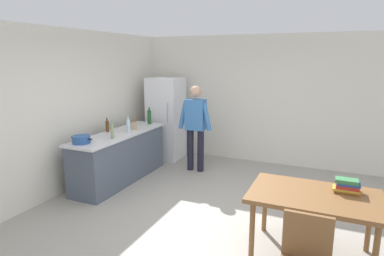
% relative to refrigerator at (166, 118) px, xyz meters
% --- Properties ---
extents(ground_plane, '(14.00, 14.00, 0.00)m').
position_rel_refrigerator_xyz_m(ground_plane, '(1.90, -2.40, -0.90)').
color(ground_plane, '#9E998E').
extents(wall_back, '(6.40, 0.12, 2.70)m').
position_rel_refrigerator_xyz_m(wall_back, '(1.90, 0.60, 0.45)').
color(wall_back, silver).
rests_on(wall_back, ground_plane).
extents(wall_left, '(0.12, 5.60, 2.70)m').
position_rel_refrigerator_xyz_m(wall_left, '(-0.70, -2.20, 0.45)').
color(wall_left, silver).
rests_on(wall_left, ground_plane).
extents(kitchen_counter, '(0.64, 2.20, 0.90)m').
position_rel_refrigerator_xyz_m(kitchen_counter, '(-0.10, -1.60, -0.45)').
color(kitchen_counter, '#4C5666').
rests_on(kitchen_counter, ground_plane).
extents(refrigerator, '(0.70, 0.67, 1.80)m').
position_rel_refrigerator_xyz_m(refrigerator, '(0.00, 0.00, 0.00)').
color(refrigerator, white).
rests_on(refrigerator, ground_plane).
extents(person, '(0.70, 0.22, 1.70)m').
position_rel_refrigerator_xyz_m(person, '(0.95, -0.55, 0.08)').
color(person, '#1E1E2D').
rests_on(person, ground_plane).
extents(dining_table, '(1.40, 0.90, 0.75)m').
position_rel_refrigerator_xyz_m(dining_table, '(3.30, -2.70, -0.23)').
color(dining_table, brown).
rests_on(dining_table, ground_plane).
extents(cooking_pot, '(0.40, 0.28, 0.12)m').
position_rel_refrigerator_xyz_m(cooking_pot, '(-0.20, -2.45, 0.06)').
color(cooking_pot, '#285193').
rests_on(cooking_pot, kitchen_counter).
extents(utensil_jar, '(0.11, 0.11, 0.32)m').
position_rel_refrigerator_xyz_m(utensil_jar, '(-0.00, -1.26, 0.08)').
color(utensil_jar, tan).
rests_on(utensil_jar, kitchen_counter).
extents(bottle_beer_brown, '(0.06, 0.06, 0.26)m').
position_rel_refrigerator_xyz_m(bottle_beer_brown, '(-0.34, -1.62, 0.11)').
color(bottle_beer_brown, '#5B3314').
rests_on(bottle_beer_brown, kitchen_counter).
extents(bottle_wine_green, '(0.08, 0.08, 0.34)m').
position_rel_refrigerator_xyz_m(bottle_wine_green, '(-0.02, -0.68, 0.15)').
color(bottle_wine_green, '#1E5123').
rests_on(bottle_wine_green, kitchen_counter).
extents(bottle_water_clear, '(0.07, 0.07, 0.30)m').
position_rel_refrigerator_xyz_m(bottle_water_clear, '(0.03, -1.50, 0.13)').
color(bottle_water_clear, silver).
rests_on(bottle_water_clear, kitchen_counter).
extents(bottle_vinegar_tall, '(0.06, 0.06, 0.32)m').
position_rel_refrigerator_xyz_m(bottle_vinegar_tall, '(0.05, -1.99, 0.14)').
color(bottle_vinegar_tall, gray).
rests_on(bottle_vinegar_tall, kitchen_counter).
extents(book_stack, '(0.29, 0.18, 0.15)m').
position_rel_refrigerator_xyz_m(book_stack, '(3.63, -2.50, -0.07)').
color(book_stack, orange).
rests_on(book_stack, dining_table).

